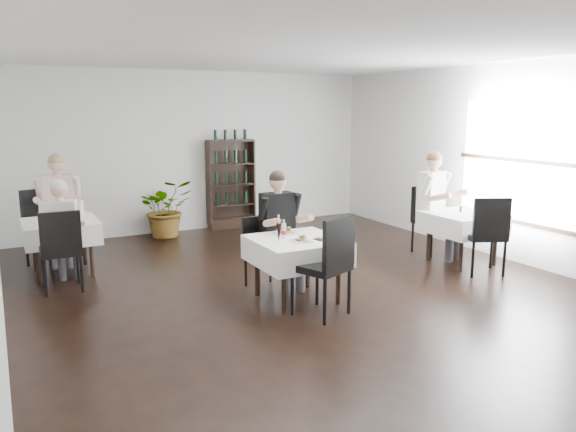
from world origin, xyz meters
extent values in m
plane|color=black|center=(0.00, 0.00, 0.00)|extent=(9.00, 9.00, 0.00)
plane|color=white|center=(0.00, 0.00, 3.00)|extent=(9.00, 9.00, 0.00)
plane|color=white|center=(0.00, 4.50, 1.50)|extent=(7.00, 0.00, 7.00)
plane|color=white|center=(3.50, 0.00, 1.50)|extent=(0.00, 9.00, 9.00)
cube|color=white|center=(3.48, 0.00, 1.55)|extent=(0.03, 2.20, 1.80)
cube|color=black|center=(3.46, 0.00, 0.63)|extent=(0.05, 2.30, 0.06)
cube|color=black|center=(0.60, 4.32, 0.10)|extent=(0.90, 0.28, 0.20)
cylinder|color=black|center=(-0.67, -0.36, 0.35)|extent=(0.06, 0.06, 0.71)
cylinder|color=black|center=(-0.67, 0.36, 0.35)|extent=(0.06, 0.06, 0.71)
cylinder|color=black|center=(0.07, -0.36, 0.35)|extent=(0.06, 0.06, 0.71)
cylinder|color=black|center=(0.07, 0.36, 0.35)|extent=(0.06, 0.06, 0.71)
cube|color=black|center=(-0.30, 0.00, 0.73)|extent=(0.85, 0.85, 0.04)
cube|color=white|center=(-0.30, 0.00, 0.62)|extent=(1.03, 1.03, 0.30)
cylinder|color=black|center=(-3.04, 2.16, 0.35)|extent=(0.06, 0.06, 0.71)
cylinder|color=black|center=(-3.04, 2.84, 0.35)|extent=(0.06, 0.06, 0.71)
cylinder|color=black|center=(-2.36, 2.16, 0.35)|extent=(0.06, 0.06, 0.71)
cylinder|color=black|center=(-2.36, 2.84, 0.35)|extent=(0.06, 0.06, 0.71)
cube|color=black|center=(-2.70, 2.50, 0.73)|extent=(0.80, 0.80, 0.04)
cube|color=white|center=(-2.70, 2.50, 0.62)|extent=(0.98, 0.98, 0.30)
cylinder|color=black|center=(2.36, -0.04, 0.35)|extent=(0.06, 0.06, 0.71)
cylinder|color=black|center=(2.36, 0.64, 0.35)|extent=(0.06, 0.06, 0.71)
cylinder|color=black|center=(3.04, -0.04, 0.35)|extent=(0.06, 0.06, 0.71)
cylinder|color=black|center=(3.04, 0.64, 0.35)|extent=(0.06, 0.06, 0.71)
cube|color=black|center=(2.70, 0.30, 0.73)|extent=(0.80, 0.80, 0.04)
cube|color=white|center=(2.70, 0.30, 0.62)|extent=(0.98, 0.98, 0.30)
imported|color=#295B1F|center=(-0.75, 4.11, 0.53)|extent=(0.99, 0.87, 1.06)
cylinder|color=black|center=(-0.62, 0.41, 0.21)|extent=(0.03, 0.03, 0.42)
cylinder|color=black|center=(-0.64, 0.78, 0.21)|extent=(0.03, 0.03, 0.42)
cylinder|color=black|center=(-0.26, 0.42, 0.21)|extent=(0.03, 0.03, 0.42)
cylinder|color=black|center=(-0.27, 0.79, 0.21)|extent=(0.03, 0.03, 0.42)
cube|color=black|center=(-0.45, 0.60, 0.45)|extent=(0.44, 0.44, 0.06)
cube|color=black|center=(-0.46, 0.79, 0.70)|extent=(0.42, 0.06, 0.46)
cylinder|color=black|center=(-0.17, -0.26, 0.26)|extent=(0.04, 0.04, 0.53)
cylinder|color=black|center=(0.00, -0.69, 0.26)|extent=(0.04, 0.04, 0.53)
cylinder|color=black|center=(-0.59, -0.43, 0.26)|extent=(0.04, 0.04, 0.53)
cylinder|color=black|center=(-0.43, -0.86, 0.26)|extent=(0.04, 0.04, 0.53)
cube|color=black|center=(-0.30, -0.56, 0.56)|extent=(0.68, 0.68, 0.08)
cube|color=black|center=(-0.21, -0.78, 0.87)|extent=(0.51, 0.25, 0.57)
cylinder|color=black|center=(-2.97, 2.74, 0.26)|extent=(0.04, 0.04, 0.52)
cylinder|color=black|center=(-3.12, 3.16, 0.26)|extent=(0.04, 0.04, 0.52)
cylinder|color=black|center=(-2.54, 2.89, 0.26)|extent=(0.04, 0.04, 0.52)
cylinder|color=black|center=(-2.70, 3.32, 0.26)|extent=(0.04, 0.04, 0.52)
cube|color=black|center=(-2.83, 3.03, 0.55)|extent=(0.67, 0.67, 0.08)
cube|color=black|center=(-2.92, 3.25, 0.86)|extent=(0.51, 0.23, 0.56)
cylinder|color=black|center=(-2.57, 1.95, 0.24)|extent=(0.04, 0.04, 0.49)
cylinder|color=black|center=(-2.59, 1.53, 0.24)|extent=(0.04, 0.04, 0.49)
cylinder|color=black|center=(-3.00, 1.96, 0.24)|extent=(0.04, 0.04, 0.49)
cylinder|color=black|center=(-3.01, 1.54, 0.24)|extent=(0.04, 0.04, 0.49)
cube|color=black|center=(-2.79, 1.75, 0.52)|extent=(0.50, 0.50, 0.07)
cube|color=black|center=(-2.80, 1.52, 0.80)|extent=(0.49, 0.07, 0.53)
cylinder|color=black|center=(2.51, 0.74, 0.24)|extent=(0.04, 0.04, 0.49)
cylinder|color=black|center=(2.49, 1.17, 0.24)|extent=(0.04, 0.04, 0.49)
cylinder|color=black|center=(2.94, 0.76, 0.24)|extent=(0.04, 0.04, 0.49)
cylinder|color=black|center=(2.92, 1.19, 0.24)|extent=(0.04, 0.04, 0.49)
cube|color=black|center=(2.71, 0.97, 0.52)|extent=(0.51, 0.51, 0.07)
cube|color=black|center=(2.71, 1.19, 0.81)|extent=(0.49, 0.07, 0.53)
cylinder|color=black|center=(2.88, -0.12, 0.26)|extent=(0.04, 0.04, 0.51)
cylinder|color=black|center=(2.69, -0.52, 0.26)|extent=(0.04, 0.04, 0.51)
cylinder|color=black|center=(2.47, 0.07, 0.26)|extent=(0.04, 0.04, 0.51)
cylinder|color=black|center=(2.29, -0.34, 0.26)|extent=(0.04, 0.04, 0.51)
cube|color=black|center=(2.58, -0.23, 0.54)|extent=(0.68, 0.68, 0.08)
cube|color=black|center=(2.48, -0.44, 0.84)|extent=(0.49, 0.26, 0.55)
cube|color=#3B3B42|center=(-0.34, 0.42, 0.60)|extent=(0.18, 0.46, 0.15)
cylinder|color=#3B3B42|center=(-0.33, 0.23, 0.26)|extent=(0.12, 0.12, 0.52)
cube|color=#3B3B42|center=(-0.13, 0.44, 0.60)|extent=(0.18, 0.46, 0.15)
cylinder|color=#3B3B42|center=(-0.12, 0.24, 0.26)|extent=(0.12, 0.12, 0.52)
cube|color=black|center=(-0.25, 0.63, 0.95)|extent=(0.44, 0.26, 0.59)
cylinder|color=tan|center=(-0.47, 0.33, 0.93)|extent=(0.11, 0.34, 0.16)
cylinder|color=tan|center=(0.01, 0.36, 0.93)|extent=(0.11, 0.34, 0.16)
sphere|color=tan|center=(-0.25, 0.61, 1.39)|extent=(0.22, 0.22, 0.22)
sphere|color=black|center=(-0.25, 0.61, 1.43)|extent=(0.22, 0.22, 0.22)
cube|color=#3B3B42|center=(-2.77, 3.04, 0.64)|extent=(0.24, 0.50, 0.16)
cylinder|color=#3B3B42|center=(-2.81, 2.83, 0.28)|extent=(0.13, 0.13, 0.56)
cube|color=#3B3B42|center=(-2.55, 2.99, 0.64)|extent=(0.24, 0.50, 0.16)
cylinder|color=#3B3B42|center=(-2.58, 2.79, 0.28)|extent=(0.13, 0.13, 0.56)
cube|color=beige|center=(-2.62, 3.23, 1.02)|extent=(0.49, 0.33, 0.63)
cylinder|color=tan|center=(-2.93, 2.97, 1.00)|extent=(0.15, 0.37, 0.18)
cylinder|color=tan|center=(-2.42, 2.88, 1.00)|extent=(0.15, 0.37, 0.18)
sphere|color=tan|center=(-2.62, 3.21, 1.50)|extent=(0.24, 0.24, 0.24)
sphere|color=olive|center=(-2.62, 3.21, 1.53)|extent=(0.24, 0.24, 0.24)
cube|color=#3B3B42|center=(-2.61, 1.96, 0.56)|extent=(0.25, 0.44, 0.14)
cylinder|color=#3B3B42|center=(-2.56, 2.13, 0.24)|extent=(0.11, 0.11, 0.49)
cube|color=#3B3B42|center=(-2.80, 2.02, 0.56)|extent=(0.25, 0.44, 0.14)
cylinder|color=#3B3B42|center=(-2.75, 2.19, 0.24)|extent=(0.11, 0.11, 0.49)
cube|color=silver|center=(-2.75, 1.81, 0.88)|extent=(0.44, 0.32, 0.55)
cylinder|color=tan|center=(-2.46, 2.00, 0.86)|extent=(0.16, 0.32, 0.15)
cylinder|color=tan|center=(-2.90, 2.13, 0.86)|extent=(0.16, 0.32, 0.15)
sphere|color=tan|center=(-2.75, 1.83, 1.30)|extent=(0.21, 0.21, 0.21)
sphere|color=beige|center=(-2.75, 1.83, 1.33)|extent=(0.21, 0.21, 0.21)
cube|color=#3B3B42|center=(2.55, 0.64, 0.64)|extent=(0.29, 0.51, 0.16)
cylinder|color=#3B3B42|center=(2.61, 0.45, 0.28)|extent=(0.13, 0.13, 0.56)
cube|color=#3B3B42|center=(2.77, 0.71, 0.64)|extent=(0.29, 0.51, 0.16)
cylinder|color=#3B3B42|center=(2.83, 0.51, 0.28)|extent=(0.13, 0.13, 0.56)
cube|color=silver|center=(2.59, 0.89, 1.02)|extent=(0.51, 0.38, 0.63)
cylinder|color=tan|center=(2.43, 0.51, 1.00)|extent=(0.19, 0.37, 0.18)
cylinder|color=tan|center=(2.94, 0.67, 1.00)|extent=(0.19, 0.37, 0.18)
sphere|color=tan|center=(2.60, 0.86, 1.51)|extent=(0.24, 0.24, 0.24)
sphere|color=brown|center=(2.60, 0.86, 1.54)|extent=(0.24, 0.24, 0.24)
cube|color=white|center=(-0.29, 0.29, 0.78)|extent=(0.28, 0.28, 0.02)
cube|color=brown|center=(-0.33, 0.27, 0.80)|extent=(0.11, 0.09, 0.02)
sphere|color=#38671B|center=(-0.23, 0.34, 0.82)|extent=(0.06, 0.06, 0.06)
cube|color=#9B7446|center=(-0.27, 0.23, 0.80)|extent=(0.11, 0.10, 0.02)
cube|color=white|center=(-0.32, -0.15, 0.78)|extent=(0.26, 0.26, 0.02)
cube|color=brown|center=(-0.35, -0.17, 0.80)|extent=(0.10, 0.08, 0.02)
sphere|color=#38671B|center=(-0.27, -0.11, 0.81)|extent=(0.06, 0.06, 0.06)
cube|color=#9B7446|center=(-0.30, -0.20, 0.79)|extent=(0.10, 0.09, 0.02)
cone|color=black|center=(-0.57, -0.05, 0.88)|extent=(0.07, 0.07, 0.22)
cylinder|color=silver|center=(-0.57, -0.05, 1.02)|extent=(0.02, 0.02, 0.06)
cone|color=gold|center=(-0.47, 0.15, 0.88)|extent=(0.07, 0.07, 0.23)
cylinder|color=silver|center=(-0.47, 0.15, 1.03)|extent=(0.02, 0.02, 0.06)
cylinder|color=silver|center=(-0.44, 0.07, 0.86)|extent=(0.06, 0.06, 0.19)
cylinder|color=red|center=(-0.44, 0.07, 0.85)|extent=(0.06, 0.06, 0.05)
cylinder|color=silver|center=(-0.44, 0.07, 0.98)|extent=(0.02, 0.02, 0.05)
cube|color=black|center=(-0.05, -0.17, 0.77)|extent=(0.19, 0.16, 0.01)
cylinder|color=silver|center=(-0.07, -0.17, 0.78)|extent=(0.05, 0.19, 0.01)
cylinder|color=silver|center=(-0.04, -0.17, 0.78)|extent=(0.05, 0.19, 0.01)
cylinder|color=black|center=(2.74, 0.39, 0.81)|extent=(0.04, 0.04, 0.09)
camera|label=1|loc=(-3.46, -5.76, 2.32)|focal=35.00mm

